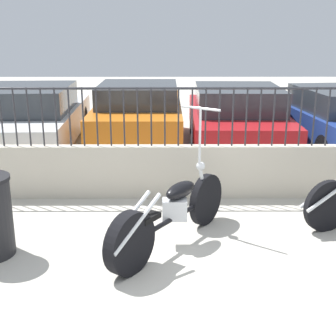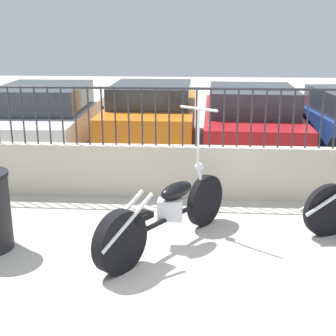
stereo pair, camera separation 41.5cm
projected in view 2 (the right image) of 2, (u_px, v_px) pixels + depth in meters
ground_plane at (191, 297)px, 4.40m from camera, size 40.00×40.00×0.00m
low_wall at (195, 172)px, 6.85m from camera, size 9.10×0.18×0.78m
fence_railing at (197, 108)px, 6.58m from camera, size 9.10×0.04×0.85m
motorcycle_black at (161, 217)px, 5.23m from camera, size 1.37×1.86×1.54m
car_white at (47, 116)px, 9.70m from camera, size 2.00×4.47×1.31m
car_orange at (153, 114)px, 9.74m from camera, size 1.74×4.00×1.33m
car_red at (250, 118)px, 9.47m from camera, size 1.93×4.24×1.29m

